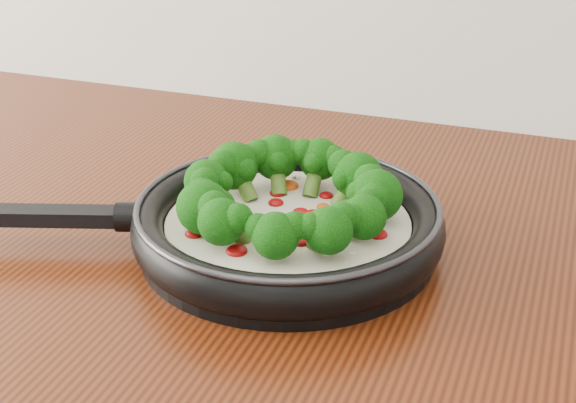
% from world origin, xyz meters
% --- Properties ---
extents(skillet, '(0.49, 0.37, 0.08)m').
position_xyz_m(skillet, '(-0.11, 1.10, 0.93)').
color(skillet, black).
rests_on(skillet, counter).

